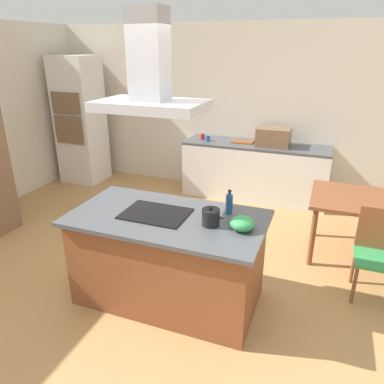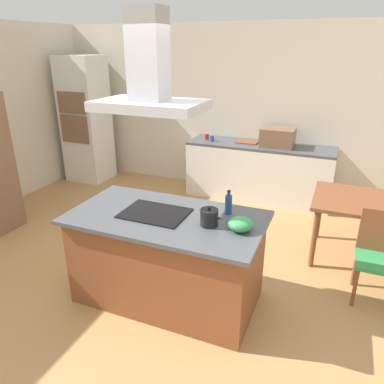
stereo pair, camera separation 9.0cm
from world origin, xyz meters
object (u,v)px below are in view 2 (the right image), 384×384
Objects in this scene: mixing_bowl at (241,224)px; countertop_microwave at (278,137)px; coffee_mug_blue at (212,138)px; cutting_board at (247,142)px; cooktop at (155,213)px; chair_facing_island at (380,251)px; dining_table at (379,209)px; olive_oil_bottle at (228,204)px; tea_kettle at (209,217)px; range_hood at (149,79)px; coffee_mug_red at (207,136)px; wall_oven_stack at (86,120)px.

countertop_microwave is (-0.21, 2.90, 0.08)m from mixing_bowl.
cutting_board is (0.56, 0.12, -0.04)m from coffee_mug_blue.
chair_facing_island is at bearing 22.16° from cooktop.
mixing_bowl is at bearing -128.31° from dining_table.
chair_facing_island is (2.01, 0.82, -0.40)m from cooktop.
cooktop is 0.69m from olive_oil_bottle.
olive_oil_bottle is at bearing -138.43° from dining_table.
olive_oil_bottle reaches higher than tea_kettle.
cooktop is 2.20m from chair_facing_island.
range_hood is at bearing -143.54° from dining_table.
olive_oil_bottle reaches higher than cutting_board.
coffee_mug_red is at bearing 179.07° from countertop_microwave.
dining_table is at bearing 90.00° from chair_facing_island.
countertop_microwave is 3.13m from range_hood.
countertop_microwave reaches higher than tea_kettle.
olive_oil_bottle is (0.63, 0.26, 0.09)m from cooktop.
chair_facing_island is (1.88, -2.11, -0.40)m from cutting_board.
coffee_mug_red is 2.94m from dining_table.
coffee_mug_red is at bearing 110.65° from tea_kettle.
range_hood is at bearing -81.26° from coffee_mug_blue.
tea_kettle reaches higher than coffee_mug_blue.
mixing_bowl reaches higher than chair_facing_island.
coffee_mug_red is 0.06× the size of dining_table.
mixing_bowl is 0.15× the size of dining_table.
coffee_mug_blue is 0.10× the size of chair_facing_island.
olive_oil_bottle is 4.16m from wall_oven_stack.
coffee_mug_blue is 0.26× the size of cutting_board.
coffee_mug_blue is 0.57m from cutting_board.
olive_oil_bottle is at bearing -34.96° from wall_oven_stack.
countertop_microwave reaches higher than chair_facing_island.
wall_oven_stack is 5.16m from chair_facing_island.
countertop_microwave is 3.40m from wall_oven_stack.
wall_oven_stack is (-2.78, 2.65, 0.20)m from cooktop.
cooktop is at bearing 0.00° from range_hood.
countertop_microwave is at bearing 134.91° from dining_table.
dining_table is at bearing -28.95° from coffee_mug_red.
coffee_mug_blue is at bearing 113.92° from mixing_bowl.
countertop_microwave reaches higher than dining_table.
cooktop is 3.84m from wall_oven_stack.
olive_oil_bottle is 0.46× the size of countertop_microwave.
mixing_bowl is 2.91m from countertop_microwave.
chair_facing_island is at bearing 21.98° from olive_oil_bottle.
range_hood is at bearing -157.84° from chair_facing_island.
chair_facing_island is (2.44, -1.99, -0.44)m from coffee_mug_blue.
dining_table is at bearing 41.57° from olive_oil_bottle.
coffee_mug_blue is 0.06× the size of dining_table.
cooktop is 0.55m from tea_kettle.
countertop_microwave is 1.17m from coffee_mug_red.
countertop_microwave is 5.56× the size of coffee_mug_blue.
countertop_microwave is at bearing 90.37° from olive_oil_bottle.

